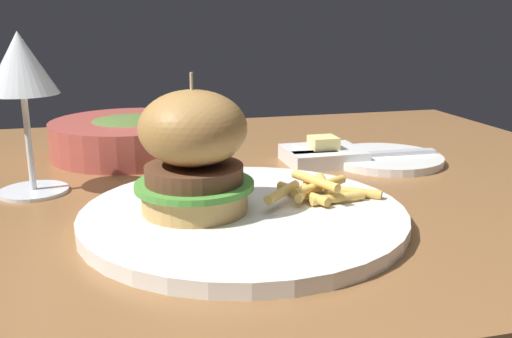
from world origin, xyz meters
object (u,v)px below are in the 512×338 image
burger_sandwich (194,152)px  bread_plate (386,159)px  soup_bowl (131,136)px  wine_glass (21,71)px  table_knife (351,154)px  main_plate (244,216)px  butter_dish (323,154)px

burger_sandwich → bread_plate: 0.33m
bread_plate → soup_bowl: 0.35m
burger_sandwich → soup_bowl: (-0.05, 0.30, -0.04)m
wine_glass → table_knife: 0.41m
main_plate → bread_plate: main_plate is taller
burger_sandwich → wine_glass: size_ratio=0.73×
burger_sandwich → bread_plate: burger_sandwich is taller
bread_plate → table_knife: 0.05m
burger_sandwich → butter_dish: 0.28m
bread_plate → butter_dish: (-0.08, 0.02, 0.01)m
wine_glass → butter_dish: 0.38m
wine_glass → soup_bowl: bearing=53.8°
main_plate → soup_bowl: soup_bowl is taller
bread_plate → table_knife: table_knife is taller
burger_sandwich → wine_glass: 0.22m
burger_sandwich → table_knife: size_ratio=0.64×
burger_sandwich → table_knife: bearing=36.0°
butter_dish → soup_bowl: 0.27m
wine_glass → bread_plate: bearing=3.1°
bread_plate → butter_dish: size_ratio=1.51×
main_plate → burger_sandwich: bearing=170.0°
main_plate → soup_bowl: size_ratio=1.40×
main_plate → table_knife: bearing=43.3°
table_knife → butter_dish: (-0.03, 0.02, -0.00)m
wine_glass → butter_dish: wine_glass is taller
bread_plate → table_knife: bearing=178.0°
wine_glass → table_knife: (0.39, 0.03, -0.12)m
wine_glass → soup_bowl: size_ratio=0.80×
wine_glass → bread_plate: 0.46m
soup_bowl → main_plate: bearing=-73.6°
wine_glass → bread_plate: wine_glass is taller
burger_sandwich → butter_dish: size_ratio=1.29×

